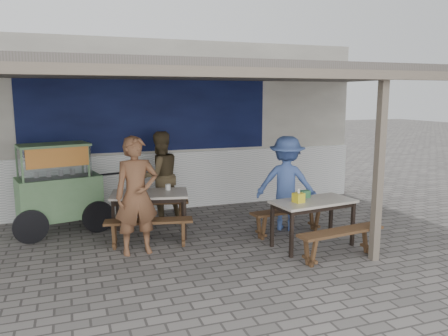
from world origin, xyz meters
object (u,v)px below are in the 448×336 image
patron_wall_side (160,176)px  tissue_box (298,198)px  bench_right_wall (289,216)px  bench_left_street (149,227)px  table_left (150,197)px  bench_left_wall (151,207)px  patron_street_side (137,196)px  table_right (313,205)px  donation_box (304,194)px  patron_right_table (287,183)px  bench_right_street (341,238)px  condiment_bowl (141,190)px  vendor_cart (58,185)px  condiment_jar (168,187)px

patron_wall_side → tissue_box: bearing=110.6°
bench_right_wall → bench_left_street: bearing=169.0°
table_left → patron_wall_side: patron_wall_side is taller
bench_left_street → bench_left_wall: size_ratio=1.00×
bench_left_wall → patron_street_side: bearing=-96.2°
table_left → table_right: same height
bench_left_street → bench_right_wall: size_ratio=0.98×
patron_street_side → tissue_box: (2.38, -0.66, -0.07)m
bench_right_wall → donation_box: size_ratio=8.24×
table_left → patron_right_table: size_ratio=0.84×
bench_left_wall → bench_right_street: same height
table_left → bench_left_wall: bearing=90.0°
patron_right_table → condiment_bowl: 2.54m
tissue_box → table_left: bearing=144.7°
table_right → patron_wall_side: size_ratio=0.80×
table_left → vendor_cart: 1.63m
bench_left_wall → patron_right_table: 2.53m
patron_wall_side → patron_right_table: (1.99, -1.38, -0.02)m
bench_left_wall → bench_right_wall: size_ratio=0.98×
tissue_box → donation_box: 0.35m
condiment_bowl → patron_right_table: bearing=-12.8°
table_right → table_left: bearing=141.7°
patron_wall_side → tissue_box: 2.90m
bench_left_street → patron_right_table: bearing=15.1°
patron_right_table → patron_wall_side: bearing=-0.1°
bench_left_wall → table_right: size_ratio=1.02×
bench_right_wall → condiment_jar: condiment_jar is taller
bench_left_street → bench_right_wall: same height
bench_left_street → patron_right_table: patron_right_table is taller
bench_right_wall → tissue_box: tissue_box is taller
bench_left_wall → vendor_cart: (-1.59, 0.09, 0.52)m
patron_street_side → bench_left_street: bearing=40.1°
bench_right_street → condiment_jar: condiment_jar is taller
table_right → bench_left_wall: bearing=130.6°
bench_left_wall → condiment_jar: (0.22, -0.50, 0.47)m
bench_right_wall → condiment_bowl: bearing=152.9°
bench_right_street → tissue_box: (-0.37, 0.62, 0.49)m
bench_right_street → donation_box: bearing=91.2°
table_right → patron_wall_side: 3.06m
bench_right_street → patron_wall_side: 3.66m
bench_right_wall → patron_wall_side: bearing=131.3°
donation_box → condiment_bowl: size_ratio=0.79×
bench_right_wall → patron_right_table: patron_right_table is taller
patron_wall_side → condiment_jar: patron_wall_side is taller
vendor_cart → bench_right_wall: bearing=-34.4°
vendor_cart → tissue_box: vendor_cart is taller
bench_right_street → bench_right_wall: size_ratio=1.00×
table_right → bench_right_street: table_right is taller
condiment_jar → condiment_bowl: size_ratio=0.47×
condiment_bowl → condiment_jar: bearing=0.4°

